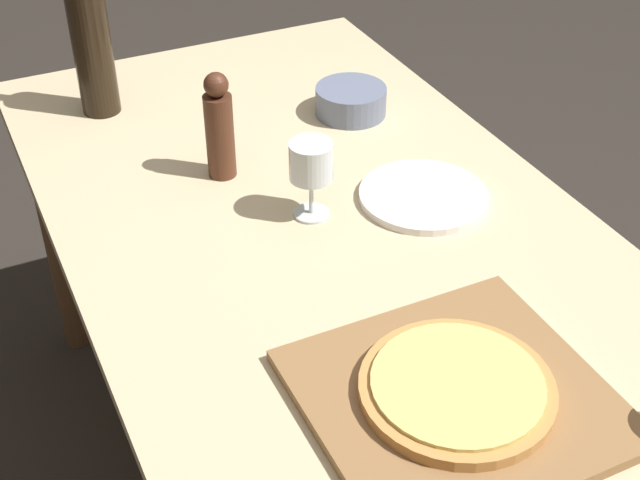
# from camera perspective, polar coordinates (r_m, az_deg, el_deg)

# --- Properties ---
(dining_table) EXTENTS (0.87, 1.73, 0.74)m
(dining_table) POSITION_cam_1_polar(r_m,az_deg,el_deg) (1.53, 1.45, -2.79)
(dining_table) COLOR #CCB78E
(dining_table) RESTS_ON ground_plane
(cutting_board) EXTENTS (0.39, 0.37, 0.02)m
(cutting_board) POSITION_cam_1_polar(r_m,az_deg,el_deg) (1.22, 8.67, -10.01)
(cutting_board) COLOR olive
(cutting_board) RESTS_ON dining_table
(pizza) EXTENTS (0.26, 0.26, 0.02)m
(pizza) POSITION_cam_1_polar(r_m,az_deg,el_deg) (1.21, 8.76, -9.34)
(pizza) COLOR #C68947
(pizza) RESTS_ON cutting_board
(wine_bottle) EXTENTS (0.08, 0.08, 0.36)m
(wine_bottle) POSITION_cam_1_polar(r_m,az_deg,el_deg) (1.87, -14.42, 12.11)
(wine_bottle) COLOR black
(wine_bottle) RESTS_ON dining_table
(pepper_mill) EXTENTS (0.05, 0.05, 0.21)m
(pepper_mill) POSITION_cam_1_polar(r_m,az_deg,el_deg) (1.62, -6.46, 7.14)
(pepper_mill) COLOR #4C2819
(pepper_mill) RESTS_ON dining_table
(wine_glass) EXTENTS (0.08, 0.08, 0.14)m
(wine_glass) POSITION_cam_1_polar(r_m,az_deg,el_deg) (1.50, -0.57, 4.89)
(wine_glass) COLOR silver
(wine_glass) RESTS_ON dining_table
(small_bowl) EXTENTS (0.15, 0.15, 0.06)m
(small_bowl) POSITION_cam_1_polar(r_m,az_deg,el_deg) (1.86, 1.99, 8.89)
(small_bowl) COLOR slate
(small_bowl) RESTS_ON dining_table
(dinner_plate) EXTENTS (0.23, 0.23, 0.01)m
(dinner_plate) POSITION_cam_1_polar(r_m,az_deg,el_deg) (1.60, 6.63, 2.82)
(dinner_plate) COLOR white
(dinner_plate) RESTS_ON dining_table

